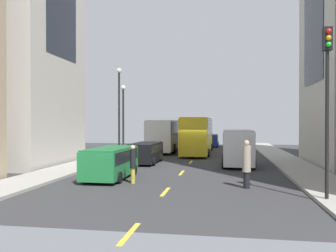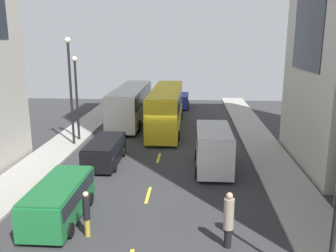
# 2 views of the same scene
# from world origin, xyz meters

# --- Properties ---
(ground_plane) EXTENTS (41.71, 41.71, 0.00)m
(ground_plane) POSITION_xyz_m (0.00, 0.00, 0.00)
(ground_plane) COLOR #333335
(sidewalk_west) EXTENTS (2.71, 44.00, 0.15)m
(sidewalk_west) POSITION_xyz_m (-7.50, 0.00, 0.07)
(sidewalk_west) COLOR #9E9B93
(sidewalk_west) RESTS_ON ground
(sidewalk_east) EXTENTS (2.71, 44.00, 0.15)m
(sidewalk_east) POSITION_xyz_m (7.50, 0.00, 0.07)
(sidewalk_east) COLOR #9E9B93
(sidewalk_east) RESTS_ON ground
(lane_stripe_2) EXTENTS (0.16, 2.00, 0.01)m
(lane_stripe_2) POSITION_xyz_m (0.00, -9.00, 0.01)
(lane_stripe_2) COLOR yellow
(lane_stripe_2) RESTS_ON ground
(lane_stripe_3) EXTENTS (0.16, 2.00, 0.01)m
(lane_stripe_3) POSITION_xyz_m (0.00, -3.00, 0.01)
(lane_stripe_3) COLOR yellow
(lane_stripe_3) RESTS_ON ground
(lane_stripe_4) EXTENTS (0.16, 2.00, 0.01)m
(lane_stripe_4) POSITION_xyz_m (0.00, 3.00, 0.01)
(lane_stripe_4) COLOR yellow
(lane_stripe_4) RESTS_ON ground
(lane_stripe_5) EXTENTS (0.16, 2.00, 0.01)m
(lane_stripe_5) POSITION_xyz_m (0.00, 9.00, 0.01)
(lane_stripe_5) COLOR yellow
(lane_stripe_5) RESTS_ON ground
(lane_stripe_6) EXTENTS (0.16, 2.00, 0.01)m
(lane_stripe_6) POSITION_xyz_m (0.00, 15.00, 0.01)
(lane_stripe_6) COLOR yellow
(lane_stripe_6) RESTS_ON ground
(lane_stripe_7) EXTENTS (0.16, 2.00, 0.01)m
(lane_stripe_7) POSITION_xyz_m (0.00, 21.00, 0.01)
(lane_stripe_7) COLOR yellow
(lane_stripe_7) RESTS_ON ground
(city_bus_white) EXTENTS (2.80, 12.01, 3.35)m
(city_bus_white) POSITION_xyz_m (-3.62, 7.72, 2.01)
(city_bus_white) COLOR silver
(city_bus_white) RESTS_ON ground
(streetcar_yellow) EXTENTS (2.70, 12.54, 3.59)m
(streetcar_yellow) POSITION_xyz_m (-0.07, 5.35, 2.12)
(streetcar_yellow) COLOR yellow
(streetcar_yellow) RESTS_ON ground
(delivery_van_white) EXTENTS (2.25, 5.14, 2.58)m
(delivery_van_white) POSITION_xyz_m (3.56, -4.92, 1.51)
(delivery_van_white) COLOR white
(delivery_van_white) RESTS_ON ground
(car_blue_0) EXTENTS (1.88, 4.19, 1.58)m
(car_blue_0) POSITION_xyz_m (0.90, 15.28, 0.93)
(car_blue_0) COLOR #2338AD
(car_blue_0) RESTS_ON ground
(car_green_1) EXTENTS (2.08, 4.80, 1.72)m
(car_green_1) POSITION_xyz_m (-3.63, -11.80, 1.01)
(car_green_1) COLOR #1E7238
(car_green_1) RESTS_ON ground
(car_black_2) EXTENTS (2.06, 4.76, 1.56)m
(car_black_2) POSITION_xyz_m (-3.36, -4.32, 0.92)
(car_black_2) COLOR black
(car_black_2) RESTS_ON ground
(pedestrian_crossing_mid) EXTENTS (0.40, 0.40, 2.28)m
(pedestrian_crossing_mid) POSITION_xyz_m (3.65, -13.57, 1.20)
(pedestrian_crossing_mid) COLOR black
(pedestrian_crossing_mid) RESTS_ON ground
(pedestrian_walking_far) EXTENTS (0.30, 0.30, 1.96)m
(pedestrian_walking_far) POSITION_xyz_m (-2.00, -13.14, 1.06)
(pedestrian_walking_far) COLOR gold
(pedestrian_walking_far) RESTS_ON ground
(streetlamp_near) EXTENTS (0.44, 0.44, 7.82)m
(streetlamp_near) POSITION_xyz_m (-6.65, -0.49, 4.88)
(streetlamp_near) COLOR black
(streetlamp_near) RESTS_ON ground
(streetlamp_far) EXTENTS (0.44, 0.44, 6.43)m
(streetlamp_far) POSITION_xyz_m (-6.65, 0.79, 4.14)
(streetlamp_far) COLOR black
(streetlamp_far) RESTS_ON ground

